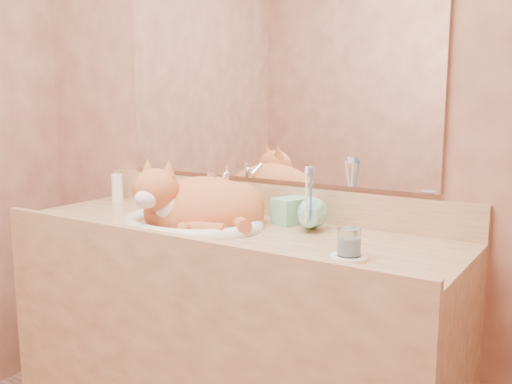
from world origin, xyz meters
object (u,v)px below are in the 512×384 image
Objects in this scene: vanity_counter at (226,345)px; water_glass at (349,242)px; cat at (197,204)px; soap_dispenser at (278,197)px; toothbrush_cup at (308,220)px; sink_basin at (192,202)px.

water_glass reaches higher than vanity_counter.
cat is 0.28m from soap_dispenser.
cat is 0.63m from water_glass.
cat is at bearing -127.46° from soap_dispenser.
toothbrush_cup is (0.15, -0.06, -0.05)m from soap_dispenser.
soap_dispenser is at bearing 29.94° from sink_basin.
sink_basin is at bearing 171.19° from water_glass.
toothbrush_cup is at bearing -6.66° from cat.
sink_basin is 0.64m from water_glass.
cat is at bearing -175.34° from vanity_counter.
sink_basin is at bearing -127.01° from soap_dispenser.
sink_basin is 0.42m from toothbrush_cup.
soap_dispenser is at bearing 12.63° from cat.
soap_dispenser is 0.17m from toothbrush_cup.
soap_dispenser is 1.91× the size of toothbrush_cup.
soap_dispenser reaches higher than vanity_counter.
water_glass is at bearing -28.94° from cat.
soap_dispenser is at bearing 47.38° from vanity_counter.
toothbrush_cup is (0.39, 0.09, -0.03)m from cat.
cat is at bearing 170.04° from water_glass.
vanity_counter is 3.10× the size of sink_basin.
cat is (-0.11, -0.01, 0.50)m from vanity_counter.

